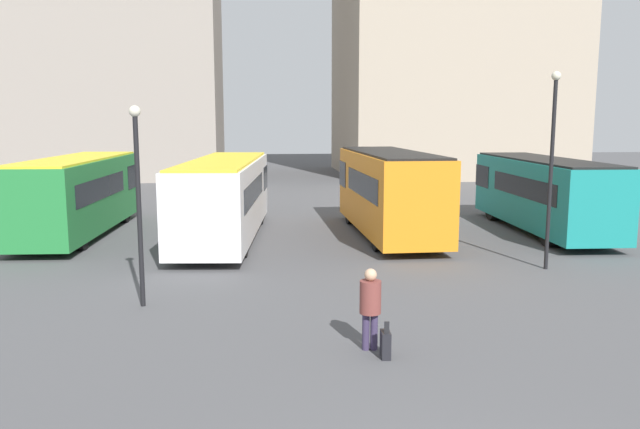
% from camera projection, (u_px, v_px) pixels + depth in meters
% --- Properties ---
extents(building_block_left, '(23.97, 12.91, 22.62)m').
position_uv_depth(building_block_left, '(67.00, 35.00, 49.80)').
color(building_block_left, gray).
rests_on(building_block_left, ground_plane).
extents(building_block_right, '(18.07, 16.02, 23.91)m').
position_uv_depth(building_block_right, '(449.00, 33.00, 52.93)').
color(building_block_right, tan).
rests_on(building_block_right, ground_plane).
extents(bus_0, '(2.99, 9.98, 3.12)m').
position_uv_depth(bus_0, '(78.00, 193.00, 25.05)').
color(bus_0, '#237A38').
rests_on(bus_0, ground_plane).
extents(bus_1, '(3.54, 11.19, 3.10)m').
position_uv_depth(bus_1, '(225.00, 195.00, 24.31)').
color(bus_1, silver).
rests_on(bus_1, ground_plane).
extents(bus_2, '(2.68, 9.55, 3.37)m').
position_uv_depth(bus_2, '(388.00, 190.00, 24.94)').
color(bus_2, orange).
rests_on(bus_2, ground_plane).
extents(bus_3, '(2.88, 10.03, 3.04)m').
position_uv_depth(bus_3, '(542.00, 192.00, 25.85)').
color(bus_3, '#19847F').
rests_on(bus_3, ground_plane).
extents(traveler, '(0.46, 0.46, 1.68)m').
position_uv_depth(traveler, '(370.00, 302.00, 12.47)').
color(traveler, '#382D4C').
rests_on(traveler, ground_plane).
extents(suitcase, '(0.20, 0.37, 0.78)m').
position_uv_depth(suitcase, '(385.00, 344.00, 12.15)').
color(suitcase, black).
rests_on(suitcase, ground_plane).
extents(lamp_post_0, '(0.28, 0.28, 4.95)m').
position_uv_depth(lamp_post_0, '(138.00, 188.00, 15.14)').
color(lamp_post_0, black).
rests_on(lamp_post_0, ground_plane).
extents(lamp_post_1, '(0.28, 0.28, 6.05)m').
position_uv_depth(lamp_post_1, '(552.00, 156.00, 18.92)').
color(lamp_post_1, black).
rests_on(lamp_post_1, ground_plane).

